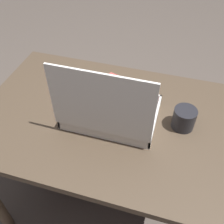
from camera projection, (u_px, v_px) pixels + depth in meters
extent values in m
plane|color=#564C44|center=(107.00, 197.00, 1.58)|extent=(8.00, 8.00, 0.00)
cube|color=#4C3D2D|center=(105.00, 118.00, 1.09)|extent=(1.05, 0.71, 0.03)
cylinder|color=#4C3D2D|center=(205.00, 141.00, 1.45)|extent=(0.06, 0.06, 0.67)
cylinder|color=#4C3D2D|center=(48.00, 107.00, 1.64)|extent=(0.06, 0.06, 0.67)
cube|color=white|center=(112.00, 115.00, 1.08)|extent=(0.36, 0.26, 0.01)
cube|color=white|center=(120.00, 92.00, 1.14)|extent=(0.36, 0.01, 0.04)
cube|color=white|center=(103.00, 133.00, 0.98)|extent=(0.36, 0.01, 0.04)
cube|color=white|center=(155.00, 120.00, 1.02)|extent=(0.01, 0.26, 0.04)
cube|color=white|center=(72.00, 103.00, 1.10)|extent=(0.01, 0.26, 0.04)
cube|color=white|center=(101.00, 105.00, 0.86)|extent=(0.36, 0.01, 0.26)
ellipsoid|color=pink|center=(149.00, 106.00, 1.09)|extent=(0.06, 0.06, 0.03)
torus|color=white|center=(133.00, 104.00, 1.11)|extent=(0.06, 0.06, 0.02)
torus|color=pink|center=(117.00, 100.00, 1.13)|extent=(0.06, 0.06, 0.02)
ellipsoid|color=#B77A38|center=(102.00, 96.00, 1.13)|extent=(0.06, 0.06, 0.03)
torus|color=#B77A38|center=(88.00, 94.00, 1.15)|extent=(0.06, 0.06, 0.02)
ellipsoid|color=tan|center=(145.00, 118.00, 1.04)|extent=(0.06, 0.06, 0.03)
torus|color=tan|center=(129.00, 117.00, 1.05)|extent=(0.06, 0.06, 0.02)
torus|color=#381E11|center=(112.00, 113.00, 1.07)|extent=(0.06, 0.06, 0.02)
torus|color=black|center=(97.00, 110.00, 1.08)|extent=(0.06, 0.06, 0.02)
ellipsoid|color=white|center=(80.00, 105.00, 1.09)|extent=(0.06, 0.06, 0.04)
torus|color=tan|center=(141.00, 135.00, 0.99)|extent=(0.06, 0.06, 0.02)
ellipsoid|color=pink|center=(123.00, 130.00, 0.99)|extent=(0.06, 0.06, 0.03)
ellipsoid|color=white|center=(107.00, 127.00, 1.01)|extent=(0.06, 0.06, 0.03)
ellipsoid|color=#B77A38|center=(88.00, 123.00, 1.02)|extent=(0.06, 0.06, 0.03)
ellipsoid|color=#9E6633|center=(73.00, 120.00, 1.04)|extent=(0.06, 0.06, 0.03)
cylinder|color=#232328|center=(184.00, 118.00, 1.01)|extent=(0.09, 0.09, 0.09)
cylinder|color=black|center=(186.00, 111.00, 0.98)|extent=(0.07, 0.07, 0.01)
cube|color=#CC4C47|center=(117.00, 81.00, 1.24)|extent=(0.14, 0.11, 0.01)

